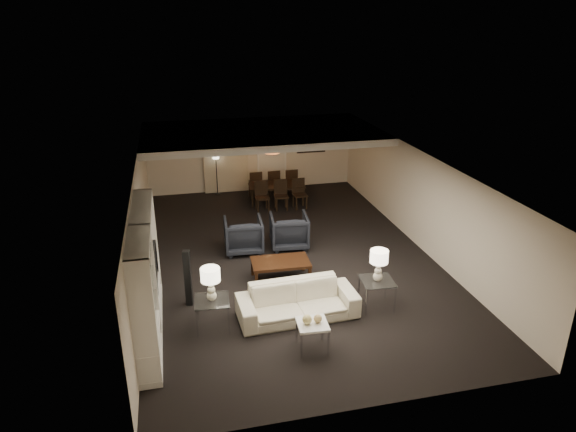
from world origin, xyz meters
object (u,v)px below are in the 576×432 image
Objects in this scene: coffee_table at (281,270)px; armchair_left at (243,235)px; chair_nm at (281,196)px; vase_blue at (145,318)px; chair_fm at (273,183)px; television at (149,268)px; table_lamp_left at (211,284)px; floor_speaker at (188,278)px; chair_fl at (255,184)px; armchair_right at (289,231)px; dining_table at (277,193)px; sofa at (297,301)px; side_table_left at (213,314)px; chair_nr at (300,194)px; chair_nl at (262,197)px; table_lamp_right at (378,266)px; floor_lamp at (217,174)px; side_table_right at (376,293)px; chair_fr at (290,182)px; marble_table at (312,336)px; vase_amber at (143,263)px; pendant_light at (271,148)px.

armchair_left reaches higher than coffee_table.
chair_nm is at bearing 77.37° from coffee_table.
chair_fm is at bearing 65.62° from vase_blue.
chair_nm is at bearing -35.78° from television.
floor_speaker is (-0.41, 0.97, -0.33)m from table_lamp_left.
television is 1.26× the size of chair_fl.
armchair_right is 0.78× the size of floor_speaker.
dining_table is (3.83, 5.96, -0.77)m from television.
vase_blue is at bearing -97.46° from floor_speaker.
sofa is 3.64× the size of side_table_left.
chair_fl reaches higher than coffee_table.
chair_nr is at bearing -104.04° from armchair_right.
armchair_left reaches higher than side_table_left.
chair_nl is (2.09, 6.01, -0.49)m from table_lamp_left.
vase_blue is at bearing -165.26° from table_lamp_right.
armchair_left is at bearing -111.49° from chair_nl.
chair_nm is at bearing -47.03° from floor_lamp.
dining_table is (-0.71, 6.66, 0.01)m from side_table_right.
side_table_left is 7.79m from chair_fm.
table_lamp_right is at bearing -78.77° from chair_nm.
vase_blue is at bearing -134.19° from table_lamp_left.
floor_speaker reaches higher than chair_nl.
chair_nr is at bearing 89.46° from chair_fr.
side_table_left reaches higher than marble_table.
table_lamp_left is at bearing 74.86° from armchair_left.
vase_amber is (-2.87, -0.19, 1.29)m from sofa.
television is at bearing -115.61° from dining_table.
coffee_table is at bearing 136.74° from table_lamp_right.
chair_fl is at bearing 88.55° from chair_nl.
armchair_left is at bearing -132.03° from chair_nr.
pendant_light reaches higher than chair_fr.
coffee_table is at bearing 85.02° from chair_fl.
coffee_table is 5.80m from chair_fm.
chair_fr reaches higher than coffee_table.
vase_blue is (-2.87, -2.80, 0.90)m from coffee_table.
floor_speaker is 6.81m from chair_fl.
chair_nm is at bearing 58.10° from vase_amber.
pendant_light is 1.51m from chair_nl.
chair_nm reaches higher than coffee_table.
chair_nr is 3.08m from floor_lamp.
vase_amber is 7.72m from chair_nr.
chair_fm is (0.00, 1.30, 0.00)m from chair_nm.
side_table_left is at bearing 74.86° from armchair_left.
pendant_light reaches higher than chair_nr.
chair_fr is (4.43, 6.61, -0.62)m from television.
armchair_left is at bearing -114.57° from pendant_light.
sofa is at bearing -90.00° from coffee_table.
vase_blue is 9.63m from chair_fr.
armchair_right is 3.52m from table_lamp_right.
side_table_left is 0.53× the size of floor_speaker.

